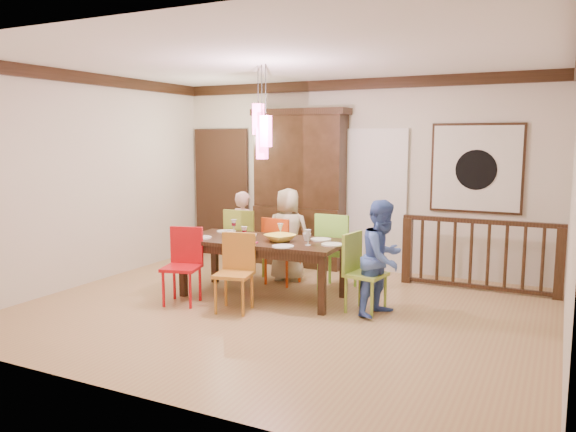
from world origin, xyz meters
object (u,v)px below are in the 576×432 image
at_px(chair_far_left, 246,239).
at_px(chair_end_right, 366,268).
at_px(dining_table, 263,246).
at_px(person_far_mid, 288,235).
at_px(person_far_left, 244,234).
at_px(person_end_right, 383,258).
at_px(balustrade, 480,254).
at_px(china_hutch, 300,188).

height_order(chair_far_left, chair_end_right, chair_far_left).
relative_size(dining_table, person_far_mid, 1.59).
xyz_separation_m(dining_table, person_far_left, (-0.78, 0.84, -0.04)).
relative_size(person_far_mid, person_end_right, 0.99).
distance_m(chair_end_right, person_end_right, 0.24).
height_order(balustrade, person_end_right, person_end_right).
height_order(person_far_left, person_far_mid, person_far_mid).
xyz_separation_m(person_far_mid, person_end_right, (1.67, -0.94, 0.00)).
height_order(china_hutch, balustrade, china_hutch).
relative_size(chair_far_left, chair_end_right, 1.11).
height_order(chair_far_left, balustrade, chair_far_left).
height_order(china_hutch, person_end_right, china_hutch).
bearing_deg(china_hutch, dining_table, -79.08).
relative_size(balustrade, person_end_right, 1.54).
bearing_deg(dining_table, china_hutch, 98.44).
bearing_deg(chair_end_right, chair_far_left, 80.13).
bearing_deg(dining_table, chair_far_left, 131.18).
distance_m(dining_table, person_end_right, 1.58).
bearing_deg(person_far_left, dining_table, 150.34).
bearing_deg(chair_end_right, person_end_right, -83.86).
height_order(dining_table, person_far_left, person_far_left).
xyz_separation_m(china_hutch, person_far_left, (-0.42, -1.05, -0.61)).
distance_m(china_hutch, person_end_right, 2.80).
xyz_separation_m(balustrade, person_far_mid, (-2.52, -0.65, 0.16)).
bearing_deg(person_far_left, china_hutch, -94.04).
distance_m(person_far_left, person_far_mid, 0.69).
height_order(person_far_left, person_end_right, person_end_right).
xyz_separation_m(dining_table, balustrade, (2.43, 1.55, -0.16)).
relative_size(chair_far_left, balustrade, 0.50).
distance_m(chair_end_right, balustrade, 1.89).
bearing_deg(chair_far_left, dining_table, 129.98).
bearing_deg(balustrade, chair_end_right, -124.01).
height_order(chair_far_left, china_hutch, china_hutch).
bearing_deg(chair_far_left, balustrade, -168.32).
relative_size(chair_end_right, balustrade, 0.45).
bearing_deg(chair_far_left, person_end_right, 158.22).
distance_m(dining_table, china_hutch, 2.01).
height_order(dining_table, china_hutch, china_hutch).
relative_size(chair_far_left, china_hutch, 0.42).
bearing_deg(balustrade, person_far_left, -167.90).
distance_m(dining_table, person_far_mid, 0.90).
bearing_deg(china_hutch, chair_end_right, -47.71).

